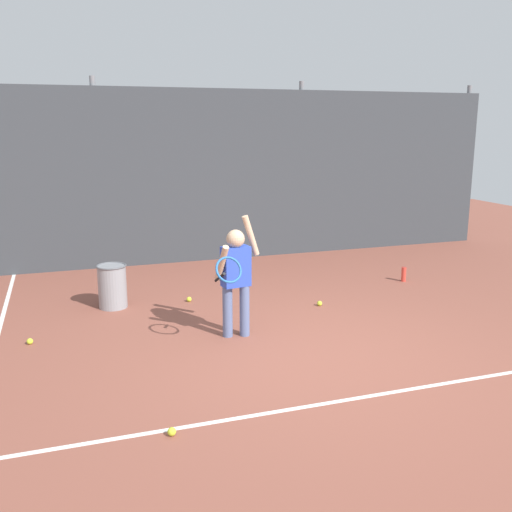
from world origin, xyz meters
name	(u,v)px	position (x,y,z in m)	size (l,w,h in m)	color
ground_plane	(315,355)	(0.00, 0.00, 0.00)	(20.00, 20.00, 0.00)	brown
court_line_baseline	(363,397)	(0.00, -0.98, 0.00)	(9.00, 0.05, 0.00)	white
back_fence_windscreen	(206,177)	(0.00, 4.53, 1.44)	(10.85, 0.08, 2.89)	#383D42
fence_post_1	(98,175)	(-1.76, 4.59, 1.52)	(0.09, 0.09, 3.04)	slate
fence_post_2	(300,169)	(1.76, 4.59, 1.52)	(0.09, 0.09, 3.04)	slate
fence_post_3	(464,165)	(5.28, 4.59, 1.52)	(0.09, 0.09, 3.04)	slate
tennis_player	(236,273)	(-0.61, 0.78, 0.73)	(0.65, 0.65, 1.35)	slate
ball_hopper	(112,286)	(-1.81, 2.30, 0.29)	(0.38, 0.38, 0.56)	gray
water_bottle	(404,274)	(2.45, 2.18, 0.11)	(0.07, 0.07, 0.22)	#D83F33
tennis_ball_0	(189,299)	(-0.83, 2.22, 0.03)	(0.07, 0.07, 0.07)	#CCE033
tennis_ball_2	(30,341)	(-2.78, 1.27, 0.03)	(0.07, 0.07, 0.07)	#CCE033
tennis_ball_3	(320,303)	(0.74, 1.49, 0.03)	(0.07, 0.07, 0.07)	#CCE033
tennis_ball_4	(172,432)	(-1.68, -1.07, 0.03)	(0.07, 0.07, 0.07)	#CCE033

